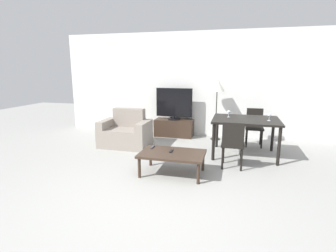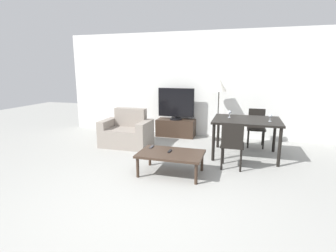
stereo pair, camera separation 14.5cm
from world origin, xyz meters
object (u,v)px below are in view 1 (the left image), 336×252
armchair (126,133)px  tv_stand (174,128)px  dining_chair_far (254,125)px  floor_lamp (217,87)px  dining_chair_near (233,143)px  wine_glass_left (269,116)px  tv (174,104)px  remote_secondary (171,151)px  coffee_table (172,155)px  dining_table (246,123)px  remote_primary (152,147)px  wine_glass_center (229,112)px

armchair → tv_stand: 1.46m
dining_chair_far → floor_lamp: 1.27m
dining_chair_near → wine_glass_left: (0.65, 0.73, 0.39)m
floor_lamp → armchair: bearing=-150.5°
tv_stand → wine_glass_left: wine_glass_left is taller
tv → floor_lamp: bearing=-3.1°
remote_secondary → coffee_table: bearing=-57.8°
tv_stand → dining_table: bearing=-33.9°
dining_chair_near → tv: bearing=127.4°
dining_chair_far → tv_stand: bearing=169.7°
dining_chair_far → remote_primary: bearing=-133.1°
dining_chair_far → remote_primary: (-1.84, -1.97, -0.10)m
armchair → coffee_table: size_ratio=1.03×
remote_secondary → wine_glass_left: wine_glass_left is taller
tv → remote_primary: tv is taller
remote_primary → dining_chair_far: bearing=46.9°
coffee_table → floor_lamp: size_ratio=0.71×
dining_table → dining_chair_near: dining_chair_near is taller
dining_table → remote_primary: bearing=-144.7°
wine_glass_left → remote_primary: bearing=-152.9°
remote_primary → wine_glass_center: wine_glass_center is taller
dining_table → floor_lamp: (-0.68, 1.13, 0.63)m
tv → wine_glass_left: tv is taller
tv_stand → floor_lamp: floor_lamp is taller
wine_glass_center → remote_secondary: bearing=-122.5°
floor_lamp → coffee_table: bearing=-102.0°
tv_stand → floor_lamp: 1.55m
coffee_table → wine_glass_left: 2.11m
dining_chair_far → wine_glass_center: size_ratio=5.87×
dining_chair_near → floor_lamp: 2.17m
armchair → floor_lamp: (1.96, 1.11, 1.01)m
tv → floor_lamp: floor_lamp is taller
dining_table → dining_chair_near: 0.88m
floor_lamp → remote_primary: 2.63m
dining_table → dining_chair_far: (0.23, 0.83, -0.20)m
tv_stand → armchair: bearing=-126.5°
coffee_table → dining_chair_far: size_ratio=1.26×
coffee_table → floor_lamp: 2.71m
remote_secondary → dining_table: bearing=46.2°
tv → coffee_table: 2.64m
armchair → dining_chair_near: dining_chair_near is taller
coffee_table → floor_lamp: (0.53, 2.47, 0.98)m
remote_secondary → wine_glass_center: size_ratio=1.03×
dining_table → remote_primary: dining_table is taller
tv_stand → remote_primary: 2.34m
remote_secondary → dining_chair_near: bearing=24.6°
coffee_table → tv: bearing=102.7°
tv_stand → wine_glass_center: wine_glass_center is taller
tv_stand → wine_glass_left: (2.20, -1.29, 0.64)m
tv → remote_secondary: 2.58m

